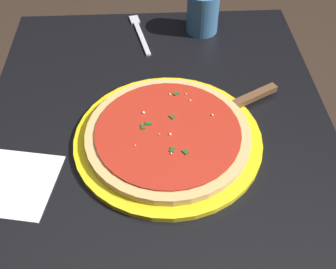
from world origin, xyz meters
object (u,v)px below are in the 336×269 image
object	(u,v)px
serving_plate	(168,139)
pizza	(168,134)
napkin_folded_right	(16,183)
cup_tall_drink	(203,12)
pizza_server	(237,104)
fork	(140,32)

from	to	relation	value
serving_plate	pizza	size ratio (longest dim) A/B	1.15
pizza	napkin_folded_right	size ratio (longest dim) A/B	2.19
cup_tall_drink	pizza_server	bearing A→B (deg)	7.60
pizza	napkin_folded_right	distance (m)	0.30
pizza_server	cup_tall_drink	bearing A→B (deg)	-172.40
pizza	pizza_server	xyz separation A→B (m)	(-0.08, 0.15, -0.00)
pizza_server	napkin_folded_right	distance (m)	0.47
cup_tall_drink	napkin_folded_right	world-z (taller)	cup_tall_drink
pizza	pizza_server	distance (m)	0.17
pizza	napkin_folded_right	world-z (taller)	pizza
pizza_server	fork	bearing A→B (deg)	-146.07
napkin_folded_right	fork	size ratio (longest dim) A/B	0.80
pizza	cup_tall_drink	size ratio (longest dim) A/B	3.04
pizza	pizza_server	bearing A→B (deg)	118.77
pizza	fork	distance (m)	0.39
serving_plate	cup_tall_drink	distance (m)	0.41
pizza_server	napkin_folded_right	bearing A→B (deg)	-68.27
cup_tall_drink	fork	distance (m)	0.17
serving_plate	fork	world-z (taller)	serving_plate
pizza	pizza_server	size ratio (longest dim) A/B	1.53
serving_plate	pizza	world-z (taller)	pizza
serving_plate	pizza_server	world-z (taller)	pizza_server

